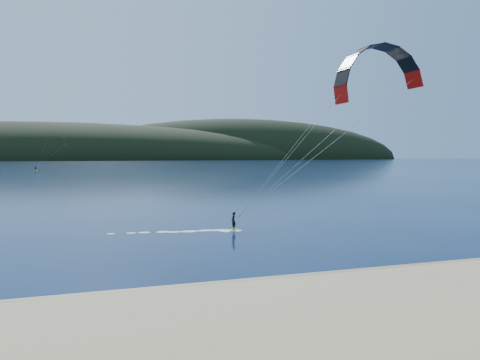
% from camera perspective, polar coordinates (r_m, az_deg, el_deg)
% --- Properties ---
extents(ground, '(1800.00, 1800.00, 0.00)m').
position_cam_1_polar(ground, '(19.58, 4.98, -16.36)').
color(ground, '#071739').
rests_on(ground, ground).
extents(wet_sand, '(220.00, 2.50, 0.10)m').
position_cam_1_polar(wet_sand, '(23.57, 0.51, -12.85)').
color(wet_sand, '#866D4E').
rests_on(wet_sand, ground).
extents(headland, '(1200.00, 310.00, 140.00)m').
position_cam_1_polar(headland, '(762.30, -17.87, 2.37)').
color(headland, black).
rests_on(headland, ground).
extents(kitesurfer_near, '(24.21, 9.70, 15.56)m').
position_cam_1_polar(kitesurfer_near, '(38.45, 15.56, 9.77)').
color(kitesurfer_near, '#ACE71B').
rests_on(kitesurfer_near, ground).
extents(kitesurfer_far, '(13.69, 5.27, 14.21)m').
position_cam_1_polar(kitesurfer_far, '(215.48, -21.57, 4.05)').
color(kitesurfer_far, '#ACE71B').
rests_on(kitesurfer_far, ground).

